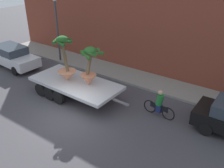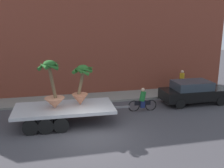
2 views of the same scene
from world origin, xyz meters
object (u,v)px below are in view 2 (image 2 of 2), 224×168
(parked_car, at_px, (194,92))
(pedestrian_near_gate, at_px, (182,81))
(flatbed_trailer, at_px, (60,111))
(potted_palm_middle, at_px, (53,91))
(potted_palm_rear, at_px, (81,87))
(cyclist, at_px, (143,101))

(parked_car, distance_m, pedestrian_near_gate, 2.36)
(flatbed_trailer, bearing_deg, potted_palm_middle, -160.91)
(potted_palm_rear, relative_size, parked_car, 0.50)
(potted_palm_middle, xyz_separation_m, parked_car, (9.43, 1.74, -1.14))
(potted_palm_middle, height_order, parked_car, potted_palm_middle)
(potted_palm_middle, relative_size, cyclist, 1.44)
(potted_palm_rear, xyz_separation_m, pedestrian_near_gate, (8.17, 3.82, -1.00))
(potted_palm_middle, bearing_deg, potted_palm_rear, 9.39)
(parked_car, bearing_deg, flatbed_trailer, -169.84)
(flatbed_trailer, xyz_separation_m, potted_palm_middle, (-0.32, -0.11, 1.20))
(cyclist, distance_m, parked_car, 3.99)
(potted_palm_rear, xyz_separation_m, parked_car, (7.87, 1.49, -1.22))
(flatbed_trailer, xyz_separation_m, cyclist, (5.17, 0.96, -0.10))
(flatbed_trailer, bearing_deg, cyclist, 10.53)
(cyclist, height_order, parked_car, parked_car)
(cyclist, relative_size, parked_car, 0.40)
(potted_palm_middle, height_order, cyclist, potted_palm_middle)
(potted_palm_middle, bearing_deg, pedestrian_near_gate, 22.72)
(cyclist, bearing_deg, potted_palm_middle, -168.95)
(flatbed_trailer, xyz_separation_m, potted_palm_rear, (1.24, 0.15, 1.28))
(flatbed_trailer, distance_m, potted_palm_middle, 1.25)
(flatbed_trailer, distance_m, pedestrian_near_gate, 10.21)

